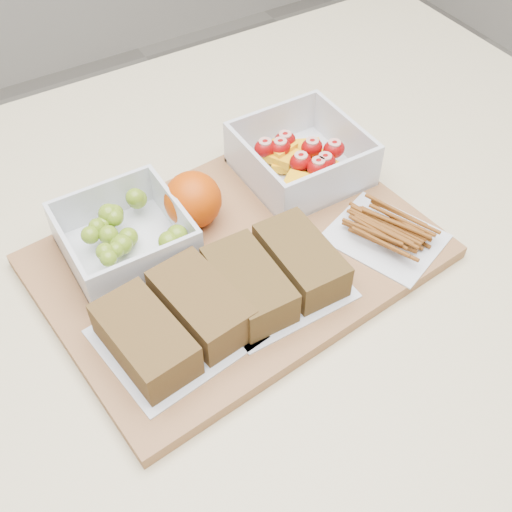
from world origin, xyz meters
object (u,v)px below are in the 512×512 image
object	(u,v)px
grape_container	(126,236)
sandwich_bag_center	(275,273)
sandwich_bag_left	(174,322)
pretzel_bag	(387,230)
fruit_container	(301,159)
cutting_board	(238,256)
orange	(193,200)

from	to	relation	value
grape_container	sandwich_bag_center	bearing A→B (deg)	-48.57
sandwich_bag_left	sandwich_bag_center	world-z (taller)	same
sandwich_bag_left	pretzel_bag	world-z (taller)	sandwich_bag_left
sandwich_bag_center	sandwich_bag_left	bearing A→B (deg)	-178.50
fruit_container	pretzel_bag	size ratio (longest dim) A/B	0.95
cutting_board	sandwich_bag_left	xyz separation A→B (m)	(-0.11, -0.07, 0.03)
sandwich_bag_center	pretzel_bag	size ratio (longest dim) A/B	0.95
grape_container	orange	world-z (taller)	orange
fruit_container	sandwich_bag_left	bearing A→B (deg)	-149.73
grape_container	orange	bearing A→B (deg)	2.79
fruit_container	cutting_board	bearing A→B (deg)	-150.25
cutting_board	sandwich_bag_center	xyz separation A→B (m)	(0.01, -0.06, 0.03)
grape_container	sandwich_bag_center	size ratio (longest dim) A/B	0.91
sandwich_bag_center	fruit_container	bearing A→B (deg)	48.11
pretzel_bag	grape_container	bearing A→B (deg)	152.70
orange	pretzel_bag	bearing A→B (deg)	-38.43
cutting_board	grape_container	xyz separation A→B (m)	(-0.10, 0.06, 0.03)
cutting_board	sandwich_bag_left	size ratio (longest dim) A/B	2.65
orange	sandwich_bag_left	size ratio (longest dim) A/B	0.42
fruit_container	sandwich_bag_center	distance (m)	0.19
cutting_board	sandwich_bag_center	distance (m)	0.07
pretzel_bag	orange	bearing A→B (deg)	141.57
cutting_board	orange	distance (m)	0.08
fruit_container	sandwich_bag_left	distance (m)	0.28
sandwich_bag_center	pretzel_bag	xyz separation A→B (m)	(0.15, -0.01, -0.01)
cutting_board	pretzel_bag	world-z (taller)	pretzel_bag
cutting_board	orange	bearing A→B (deg)	99.40
orange	sandwich_bag_left	distance (m)	0.16
grape_container	pretzel_bag	xyz separation A→B (m)	(0.26, -0.13, -0.01)
fruit_container	sandwich_bag_center	world-z (taller)	fruit_container
sandwich_bag_center	pretzel_bag	bearing A→B (deg)	-2.20
grape_container	cutting_board	bearing A→B (deg)	-31.99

